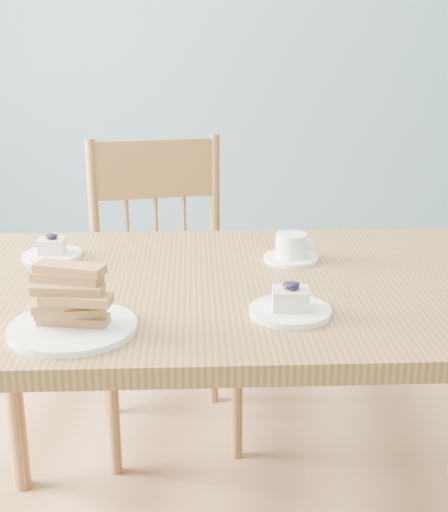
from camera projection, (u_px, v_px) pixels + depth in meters
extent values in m
cube|color=slate|center=(260.00, 18.00, 3.78)|extent=(5.00, 0.01, 2.70)
cube|color=olive|center=(255.00, 290.00, 1.59)|extent=(1.55, 1.03, 0.04)
cylinder|color=olive|center=(12.00, 377.00, 2.02)|extent=(0.05, 0.05, 0.73)
cube|color=olive|center=(166.00, 308.00, 2.27)|extent=(0.56, 0.54, 0.04)
cylinder|color=olive|center=(114.00, 410.00, 2.13)|extent=(0.04, 0.04, 0.43)
cylinder|color=olive|center=(237.00, 396.00, 2.21)|extent=(0.04, 0.04, 0.43)
cylinder|color=olive|center=(106.00, 358.00, 2.47)|extent=(0.04, 0.04, 0.43)
cylinder|color=olive|center=(213.00, 347.00, 2.55)|extent=(0.04, 0.04, 0.43)
cylinder|color=olive|center=(94.00, 215.00, 2.32)|extent=(0.03, 0.03, 0.50)
cylinder|color=olive|center=(215.00, 208.00, 2.40)|extent=(0.03, 0.03, 0.50)
cube|color=olive|center=(154.00, 169.00, 2.32)|extent=(0.37, 0.15, 0.19)
cylinder|color=olive|center=(128.00, 242.00, 2.37)|extent=(0.01, 0.01, 0.30)
cylinder|color=olive|center=(156.00, 241.00, 2.39)|extent=(0.01, 0.01, 0.30)
cylinder|color=olive|center=(184.00, 239.00, 2.41)|extent=(0.01, 0.01, 0.30)
cylinder|color=white|center=(290.00, 311.00, 1.41)|extent=(0.16, 0.16, 0.01)
cube|color=beige|center=(291.00, 299.00, 1.40)|extent=(0.07, 0.06, 0.04)
ellipsoid|color=black|center=(291.00, 285.00, 1.39)|extent=(0.03, 0.03, 0.02)
sphere|color=black|center=(296.00, 285.00, 1.39)|extent=(0.01, 0.01, 0.01)
sphere|color=black|center=(287.00, 284.00, 1.40)|extent=(0.01, 0.01, 0.01)
sphere|color=black|center=(292.00, 287.00, 1.38)|extent=(0.01, 0.01, 0.01)
cylinder|color=white|center=(52.00, 255.00, 1.75)|extent=(0.14, 0.14, 0.01)
cube|color=beige|center=(52.00, 246.00, 1.74)|extent=(0.07, 0.06, 0.04)
ellipsoid|color=black|center=(51.00, 236.00, 1.74)|extent=(0.03, 0.03, 0.01)
sphere|color=black|center=(55.00, 236.00, 1.74)|extent=(0.01, 0.01, 0.01)
sphere|color=black|center=(49.00, 236.00, 1.74)|extent=(0.01, 0.01, 0.01)
sphere|color=black|center=(51.00, 237.00, 1.73)|extent=(0.01, 0.01, 0.01)
cylinder|color=white|center=(291.00, 258.00, 1.73)|extent=(0.13, 0.13, 0.01)
cylinder|color=white|center=(291.00, 245.00, 1.72)|extent=(0.09, 0.09, 0.06)
cylinder|color=#8C613E|center=(291.00, 236.00, 1.71)|extent=(0.06, 0.06, 0.00)
torus|color=white|center=(307.00, 246.00, 1.71)|extent=(0.04, 0.02, 0.04)
cylinder|color=white|center=(73.00, 328.00, 1.33)|extent=(0.24, 0.24, 0.01)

